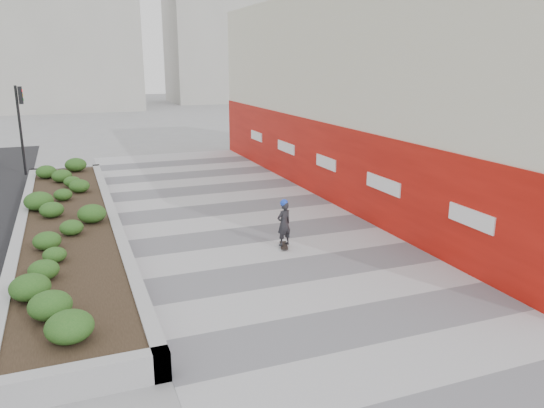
{
  "coord_description": "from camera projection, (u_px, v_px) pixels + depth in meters",
  "views": [
    {
      "loc": [
        -5.28,
        -10.02,
        5.3
      ],
      "look_at": [
        0.32,
        4.42,
        1.1
      ],
      "focal_mm": 35.0,
      "sensor_mm": 36.0,
      "label": 1
    }
  ],
  "objects": [
    {
      "name": "distant_bldg_north_r",
      "position": [
        222.0,
        7.0,
        68.33
      ],
      "size": [
        14.0,
        10.0,
        24.0
      ],
      "primitive_type": "cube",
      "color": "#ADAAA3",
      "rests_on": "ground"
    },
    {
      "name": "distant_bldg_north_l",
      "position": [
        58.0,
        16.0,
        57.38
      ],
      "size": [
        16.0,
        12.0,
        20.0
      ],
      "primitive_type": "cube",
      "color": "#ADAAA3",
      "rests_on": "ground"
    },
    {
      "name": "manhole_cover",
      "position": [
        296.0,
        253.0,
        15.12
      ],
      "size": [
        0.44,
        0.44,
        0.01
      ],
      "primitive_type": "cylinder",
      "color": "#595654",
      "rests_on": "ground"
    },
    {
      "name": "skateboarder",
      "position": [
        284.0,
        223.0,
        15.35
      ],
      "size": [
        0.56,
        0.75,
        1.47
      ],
      "rotation": [
        0.0,
        0.0,
        -0.32
      ],
      "color": "beige",
      "rests_on": "ground"
    },
    {
      "name": "building",
      "position": [
        383.0,
        94.0,
        21.72
      ],
      "size": [
        6.04,
        24.08,
        8.0
      ],
      "color": "beige",
      "rests_on": "ground"
    },
    {
      "name": "walkway",
      "position": [
        280.0,
        255.0,
        14.94
      ],
      "size": [
        8.0,
        36.0,
        0.01
      ],
      "primitive_type": "cube",
      "color": "#A8A8AD",
      "rests_on": "ground"
    },
    {
      "name": "traffic_signal_near",
      "position": [
        21.0,
        117.0,
        24.75
      ],
      "size": [
        0.33,
        0.28,
        4.2
      ],
      "color": "black",
      "rests_on": "ground"
    },
    {
      "name": "ground",
      "position": [
        328.0,
        298.0,
        12.25
      ],
      "size": [
        160.0,
        160.0,
        0.0
      ],
      "primitive_type": "plane",
      "color": "gray",
      "rests_on": "ground"
    },
    {
      "name": "planter",
      "position": [
        68.0,
        223.0,
        16.52
      ],
      "size": [
        3.0,
        18.0,
        0.9
      ],
      "color": "#9E9EA0",
      "rests_on": "ground"
    }
  ]
}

